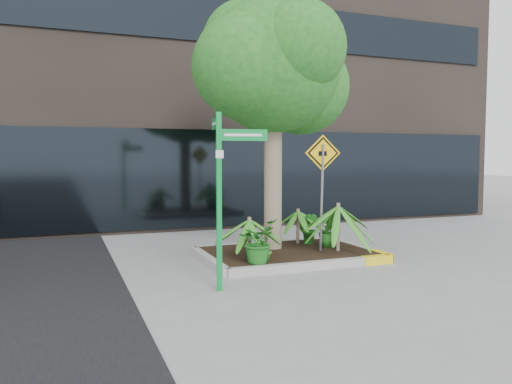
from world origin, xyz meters
name	(u,v)px	position (x,y,z in m)	size (l,w,h in m)	color
ground	(285,262)	(0.00, 0.00, 0.00)	(80.00, 80.00, 0.00)	gray
planter	(290,253)	(0.23, 0.27, 0.10)	(3.35, 2.36, 0.15)	#9E9E99
tree	(273,65)	(0.04, 0.68, 3.76)	(3.44, 3.05, 5.15)	gray
palm_front	(338,206)	(1.10, -0.07, 1.02)	(1.05, 1.05, 1.17)	gray
palm_left	(249,220)	(-0.71, 0.01, 0.83)	(0.82, 0.82, 0.91)	gray
palm_back	(298,211)	(0.74, 0.96, 0.83)	(0.82, 0.82, 0.92)	gray
shrub_a	(257,241)	(-0.77, -0.55, 0.52)	(0.67, 0.67, 0.75)	#1C621C
shrub_b	(328,230)	(1.13, 0.37, 0.50)	(0.39, 0.39, 0.70)	#246E21
shrub_c	(266,242)	(-0.57, -0.48, 0.48)	(0.35, 0.35, 0.66)	#30661F
shrub_d	(310,229)	(0.94, 0.78, 0.48)	(0.36, 0.36, 0.65)	#206B1F
street_sign_post	(222,181)	(-1.69, -1.46, 1.62)	(0.77, 0.84, 2.62)	#0C8B36
cattle_sign	(322,173)	(0.75, -0.07, 1.66)	(0.68, 0.19, 2.24)	slate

